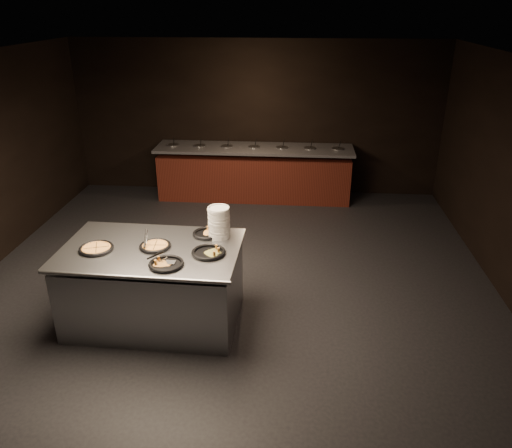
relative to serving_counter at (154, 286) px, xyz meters
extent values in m
cube|color=black|center=(0.81, 0.59, -0.46)|extent=(7.00, 8.00, 0.01)
cube|color=black|center=(0.81, 0.59, 2.45)|extent=(7.00, 8.00, 0.01)
cube|color=black|center=(0.81, 4.60, 0.99)|extent=(7.00, 0.01, 2.90)
cube|color=maroon|center=(0.81, 4.17, -0.03)|extent=(3.60, 0.75, 0.85)
cube|color=#56565A|center=(0.81, 4.17, 0.52)|extent=(3.70, 0.83, 0.05)
cube|color=#33110B|center=(0.81, 4.17, -0.42)|extent=(3.60, 0.69, 0.08)
cylinder|color=#ABAEB2|center=(-0.74, 4.17, 0.52)|extent=(0.22, 0.22, 0.08)
cylinder|color=#3E6A2A|center=(-0.74, 4.17, 0.55)|extent=(0.19, 0.19, 0.02)
cylinder|color=black|center=(-0.71, 4.15, 0.63)|extent=(0.04, 0.10, 0.19)
cylinder|color=#ABAEB2|center=(-0.22, 4.17, 0.52)|extent=(0.22, 0.22, 0.08)
cylinder|color=#3E6A2A|center=(-0.22, 4.17, 0.55)|extent=(0.19, 0.19, 0.02)
cylinder|color=black|center=(-0.19, 4.15, 0.63)|extent=(0.04, 0.10, 0.19)
cylinder|color=#ABAEB2|center=(0.29, 4.17, 0.52)|extent=(0.22, 0.22, 0.08)
cylinder|color=#3E6A2A|center=(0.29, 4.17, 0.55)|extent=(0.19, 0.19, 0.02)
cylinder|color=black|center=(0.32, 4.15, 0.63)|extent=(0.04, 0.10, 0.19)
cylinder|color=#ABAEB2|center=(0.81, 4.17, 0.52)|extent=(0.22, 0.22, 0.08)
cylinder|color=#3E6A2A|center=(0.81, 4.17, 0.55)|extent=(0.19, 0.19, 0.02)
cylinder|color=black|center=(0.84, 4.15, 0.63)|extent=(0.04, 0.10, 0.19)
cylinder|color=#ABAEB2|center=(1.33, 4.17, 0.52)|extent=(0.22, 0.22, 0.08)
cylinder|color=#3E6A2A|center=(1.33, 4.17, 0.55)|extent=(0.19, 0.19, 0.02)
cylinder|color=black|center=(1.36, 4.15, 0.63)|extent=(0.04, 0.10, 0.19)
cylinder|color=#ABAEB2|center=(1.84, 4.17, 0.52)|extent=(0.22, 0.22, 0.08)
cylinder|color=#3E6A2A|center=(1.84, 4.17, 0.55)|extent=(0.19, 0.19, 0.02)
cylinder|color=black|center=(1.87, 4.15, 0.63)|extent=(0.04, 0.10, 0.19)
cylinder|color=#ABAEB2|center=(2.36, 4.17, 0.52)|extent=(0.22, 0.22, 0.08)
cylinder|color=#3E6A2A|center=(2.36, 4.17, 0.55)|extent=(0.19, 0.19, 0.02)
cylinder|color=black|center=(2.39, 4.15, 0.63)|extent=(0.04, 0.10, 0.19)
cube|color=#ABAEB2|center=(0.00, 0.00, -0.03)|extent=(1.96, 1.23, 0.87)
cube|color=#ABAEB2|center=(0.00, 0.00, 0.48)|extent=(2.04, 1.31, 0.04)
cylinder|color=#ABAEB2|center=(0.00, -0.63, 0.48)|extent=(2.01, 0.10, 0.04)
cylinder|color=silver|center=(0.73, 0.35, 0.69)|extent=(0.25, 0.25, 0.37)
cylinder|color=black|center=(-0.59, -0.10, 0.51)|extent=(0.36, 0.36, 0.01)
torus|color=black|center=(-0.59, -0.10, 0.53)|extent=(0.38, 0.38, 0.04)
torus|color=#AA6B2B|center=(-0.59, -0.10, 0.53)|extent=(0.32, 0.32, 0.03)
cylinder|color=gold|center=(-0.59, -0.10, 0.53)|extent=(0.28, 0.28, 0.02)
cube|color=black|center=(-0.59, -0.10, 0.54)|extent=(0.10, 0.27, 0.00)
cube|color=black|center=(-0.59, -0.10, 0.54)|extent=(0.27, 0.10, 0.00)
cylinder|color=black|center=(0.05, 0.01, 0.51)|extent=(0.33, 0.33, 0.01)
torus|color=black|center=(0.05, 0.01, 0.53)|extent=(0.35, 0.35, 0.04)
torus|color=#AA6B2B|center=(0.05, 0.01, 0.53)|extent=(0.29, 0.29, 0.03)
cylinder|color=gold|center=(0.05, 0.01, 0.53)|extent=(0.25, 0.25, 0.02)
cube|color=black|center=(0.05, 0.01, 0.54)|extent=(0.03, 0.25, 0.00)
cube|color=black|center=(0.05, 0.01, 0.54)|extent=(0.25, 0.03, 0.00)
cylinder|color=black|center=(0.58, 0.39, 0.51)|extent=(0.32, 0.32, 0.01)
torus|color=black|center=(0.58, 0.39, 0.53)|extent=(0.34, 0.34, 0.04)
cylinder|color=black|center=(0.28, -0.39, 0.51)|extent=(0.35, 0.35, 0.01)
torus|color=black|center=(0.28, -0.39, 0.53)|extent=(0.37, 0.37, 0.04)
cylinder|color=black|center=(0.68, -0.09, 0.51)|extent=(0.35, 0.35, 0.01)
torus|color=black|center=(0.68, -0.09, 0.53)|extent=(0.38, 0.38, 0.04)
cube|color=#ABAEB2|center=(-0.08, 0.18, 0.53)|extent=(0.12, 0.14, 0.00)
cylinder|color=black|center=(-0.05, 0.01, 0.61)|extent=(0.05, 0.22, 0.14)
cylinder|color=#ABAEB2|center=(-0.07, 0.09, 0.56)|extent=(0.03, 0.11, 0.09)
cube|color=#ABAEB2|center=(0.31, -0.35, 0.53)|extent=(0.11, 0.09, 0.00)
cylinder|color=black|center=(0.16, -0.35, 0.60)|extent=(0.20, 0.03, 0.12)
cylinder|color=#ABAEB2|center=(0.24, -0.35, 0.55)|extent=(0.10, 0.01, 0.08)
camera|label=1|loc=(1.61, -4.89, 3.05)|focal=35.00mm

